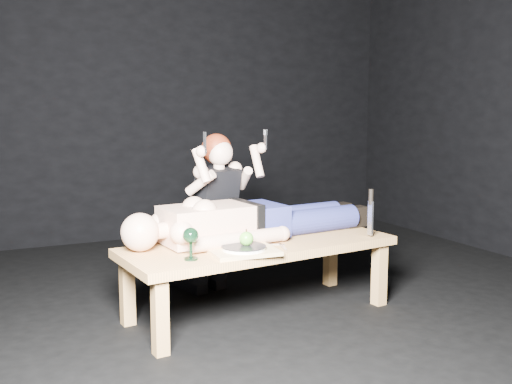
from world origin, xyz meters
TOP-DOWN VIEW (x-y plane):
  - ground at (0.00, 0.00)m, footprint 5.00×5.00m
  - back_wall at (0.00, 2.50)m, footprint 5.00×0.00m
  - table at (-0.04, 0.06)m, footprint 1.72×0.80m
  - lying_man at (0.00, 0.21)m, footprint 1.80×0.72m
  - kneeling_woman at (-0.15, 0.60)m, footprint 0.76×0.81m
  - serving_tray at (-0.24, -0.15)m, footprint 0.38×0.29m
  - plate at (-0.24, -0.15)m, footprint 0.26×0.26m
  - apple at (-0.22, -0.14)m, footprint 0.08×0.08m
  - goblet at (-0.55, -0.16)m, footprint 0.09×0.09m
  - fork_flat at (-0.36, -0.16)m, footprint 0.04×0.18m
  - knife_flat at (0.03, -0.11)m, footprint 0.06×0.17m
  - spoon_flat at (-0.01, -0.03)m, footprint 0.16×0.11m
  - carving_knife at (0.66, -0.10)m, footprint 0.04×0.05m

SIDE VIEW (x-z plane):
  - ground at x=0.00m, z-range 0.00..0.00m
  - table at x=-0.04m, z-range 0.00..0.45m
  - fork_flat at x=-0.36m, z-range 0.45..0.46m
  - knife_flat at x=0.03m, z-range 0.45..0.46m
  - spoon_flat at x=-0.01m, z-range 0.45..0.46m
  - serving_tray at x=-0.24m, z-range 0.45..0.47m
  - plate at x=-0.24m, z-range 0.47..0.49m
  - apple at x=-0.22m, z-range 0.49..0.57m
  - goblet at x=-0.55m, z-range 0.45..0.63m
  - kneeling_woman at x=-0.15m, z-range 0.00..1.12m
  - lying_man at x=0.00m, z-range 0.45..0.73m
  - carving_knife at x=0.66m, z-range 0.45..0.75m
  - back_wall at x=0.00m, z-range -1.00..4.00m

